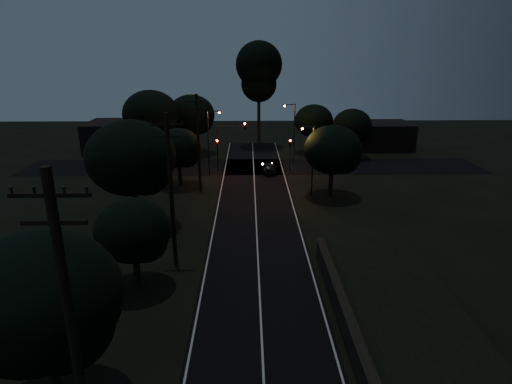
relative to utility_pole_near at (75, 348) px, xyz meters
name	(u,v)px	position (x,y,z in m)	size (l,w,h in m)	color
road_surface	(255,193)	(6.00, 33.12, -6.23)	(60.00, 70.00, 0.03)	black
retaining_wall	(431,374)	(13.74, 5.00, -5.63)	(6.93, 26.00, 1.60)	black
utility_pole_near	(75,348)	(0.00, 0.00, 0.00)	(2.20, 0.30, 12.00)	black
utility_pole_mid	(171,190)	(0.00, 17.00, -0.51)	(2.20, 0.30, 11.00)	black
utility_pole_far	(198,142)	(0.00, 34.00, -0.76)	(2.20, 0.30, 10.50)	black
tree_left_a	(45,304)	(-2.77, 3.87, -0.94)	(6.48, 6.48, 8.20)	black
tree_left_b	(135,232)	(-1.83, 13.90, -2.31)	(4.78, 4.78, 6.08)	black
tree_left_c	(134,160)	(-4.24, 23.85, -0.14)	(7.47, 7.47, 9.43)	black
tree_left_d	(180,149)	(-2.32, 35.90, -1.98)	(5.19, 5.19, 6.58)	black
tree_far_nw	(193,116)	(-2.76, 51.86, -0.65)	(6.82, 6.82, 8.64)	black
tree_far_w	(153,115)	(-7.73, 47.85, 0.04)	(7.58, 7.58, 9.66)	black
tree_far_ne	(315,122)	(15.20, 51.89, -1.60)	(5.68, 5.68, 7.19)	black
tree_far_e	(354,126)	(20.19, 48.89, -1.75)	(5.47, 5.47, 6.94)	black
tree_right_a	(335,151)	(14.21, 31.88, -1.34)	(5.95, 5.95, 7.56)	black
tall_pine	(259,71)	(7.00, 57.00, 5.39)	(7.10, 7.10, 16.14)	black
building_left	(122,136)	(-14.00, 54.00, -4.05)	(10.00, 8.00, 4.40)	black
building_right	(380,135)	(26.00, 55.00, -4.25)	(9.00, 7.00, 4.00)	black
signal_left	(217,149)	(1.40, 41.99, -3.41)	(0.28, 0.35, 4.10)	black
signal_right	(290,149)	(10.60, 41.99, -3.41)	(0.28, 0.35, 4.10)	black
signal_mast	(230,138)	(3.09, 41.99, -1.91)	(3.70, 0.35, 6.25)	black
streetlight_a	(210,138)	(0.69, 40.00, -1.61)	(1.66, 0.26, 8.00)	black
streetlight_b	(293,129)	(11.31, 46.00, -1.61)	(1.66, 0.26, 8.00)	black
streetlight_c	(311,156)	(11.83, 32.00, -1.89)	(1.46, 0.26, 7.50)	black
car	(269,168)	(7.90, 41.03, -5.59)	(1.55, 3.86, 1.32)	black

